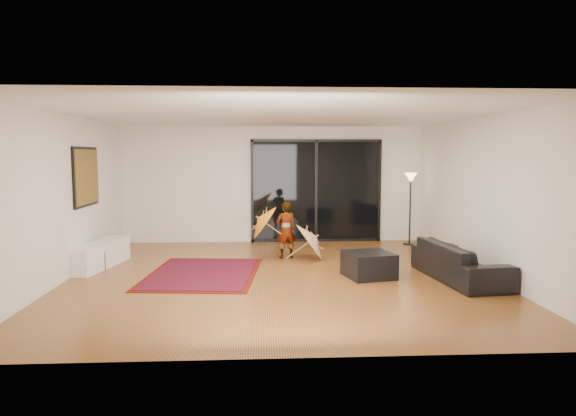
{
  "coord_description": "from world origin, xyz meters",
  "views": [
    {
      "loc": [
        -0.32,
        -8.49,
        2.06
      ],
      "look_at": [
        0.18,
        0.6,
        1.1
      ],
      "focal_mm": 32.0,
      "sensor_mm": 36.0,
      "label": 1
    }
  ],
  "objects": [
    {
      "name": "parasol_white",
      "position": [
        0.79,
        1.39,
        0.5
      ],
      "size": [
        0.65,
        0.85,
        0.94
      ],
      "rotation": [
        0.0,
        0.94,
        0.0
      ],
      "color": "beige",
      "rests_on": "floor"
    },
    {
      "name": "wall_front",
      "position": [
        0.0,
        -3.5,
        1.35
      ],
      "size": [
        7.0,
        0.0,
        7.0
      ],
      "primitive_type": "plane",
      "rotation": [
        -1.57,
        0.0,
        0.0
      ],
      "color": "silver",
      "rests_on": "floor"
    },
    {
      "name": "wall_right",
      "position": [
        3.5,
        0.0,
        1.35
      ],
      "size": [
        0.0,
        7.0,
        7.0
      ],
      "primitive_type": "plane",
      "rotation": [
        1.57,
        0.0,
        -1.57
      ],
      "color": "silver",
      "rests_on": "floor"
    },
    {
      "name": "media_console",
      "position": [
        -3.25,
        0.89,
        0.23
      ],
      "size": [
        0.72,
        1.7,
        0.46
      ],
      "primitive_type": "cube",
      "rotation": [
        0.0,
        0.0,
        -0.19
      ],
      "color": "white",
      "rests_on": "floor"
    },
    {
      "name": "ceiling",
      "position": [
        0.0,
        0.0,
        2.7
      ],
      "size": [
        7.0,
        7.0,
        0.0
      ],
      "primitive_type": "plane",
      "rotation": [
        3.14,
        0.0,
        0.0
      ],
      "color": "white",
      "rests_on": "wall_back"
    },
    {
      "name": "floor",
      "position": [
        0.0,
        0.0,
        0.0
      ],
      "size": [
        7.0,
        7.0,
        0.0
      ],
      "primitive_type": "plane",
      "color": "#965D29",
      "rests_on": "ground"
    },
    {
      "name": "persian_rug",
      "position": [
        -1.31,
        0.26,
        0.01
      ],
      "size": [
        2.05,
        2.69,
        0.02
      ],
      "rotation": [
        0.0,
        0.0,
        -0.09
      ],
      "color": "#580E07",
      "rests_on": "floor"
    },
    {
      "name": "parasol_orange",
      "position": [
        -0.36,
        1.49,
        0.73
      ],
      "size": [
        0.58,
        0.75,
        0.85
      ],
      "rotation": [
        0.0,
        -0.95,
        0.0
      ],
      "color": "orange",
      "rests_on": "child"
    },
    {
      "name": "painting",
      "position": [
        -3.46,
        1.0,
        1.65
      ],
      "size": [
        0.04,
        1.28,
        1.08
      ],
      "color": "black",
      "rests_on": "wall_left"
    },
    {
      "name": "ottoman",
      "position": [
        1.5,
        -0.12,
        0.21
      ],
      "size": [
        0.88,
        0.88,
        0.42
      ],
      "primitive_type": "cube",
      "rotation": [
        0.0,
        0.0,
        0.23
      ],
      "color": "black",
      "rests_on": "floor"
    },
    {
      "name": "floor_lamp",
      "position": [
        3.1,
        2.95,
        1.29
      ],
      "size": [
        0.28,
        0.28,
        1.64
      ],
      "color": "black",
      "rests_on": "floor"
    },
    {
      "name": "sliding_door",
      "position": [
        1.0,
        3.47,
        1.2
      ],
      "size": [
        3.06,
        0.07,
        2.4
      ],
      "color": "black",
      "rests_on": "wall_back"
    },
    {
      "name": "wall_left",
      "position": [
        -3.5,
        0.0,
        1.35
      ],
      "size": [
        0.0,
        7.0,
        7.0
      ],
      "primitive_type": "plane",
      "rotation": [
        1.57,
        0.0,
        1.57
      ],
      "color": "silver",
      "rests_on": "floor"
    },
    {
      "name": "sofa",
      "position": [
        2.95,
        -0.38,
        0.3
      ],
      "size": [
        1.03,
        2.15,
        0.61
      ],
      "primitive_type": "imported",
      "rotation": [
        0.0,
        0.0,
        1.68
      ],
      "color": "black",
      "rests_on": "floor"
    },
    {
      "name": "child",
      "position": [
        0.19,
        1.54,
        0.56
      ],
      "size": [
        0.47,
        0.38,
        1.13
      ],
      "primitive_type": "imported",
      "rotation": [
        0.0,
        0.0,
        3.44
      ],
      "color": "#999999",
      "rests_on": "floor"
    },
    {
      "name": "wall_back",
      "position": [
        0.0,
        3.5,
        1.35
      ],
      "size": [
        7.0,
        0.0,
        7.0
      ],
      "primitive_type": "plane",
      "rotation": [
        1.57,
        0.0,
        0.0
      ],
      "color": "silver",
      "rests_on": "floor"
    },
    {
      "name": "speaker",
      "position": [
        -3.25,
        0.58,
        0.16
      ],
      "size": [
        0.34,
        0.34,
        0.32
      ],
      "primitive_type": "cube",
      "rotation": [
        0.0,
        0.0,
        -0.25
      ],
      "color": "#424244",
      "rests_on": "floor"
    }
  ]
}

